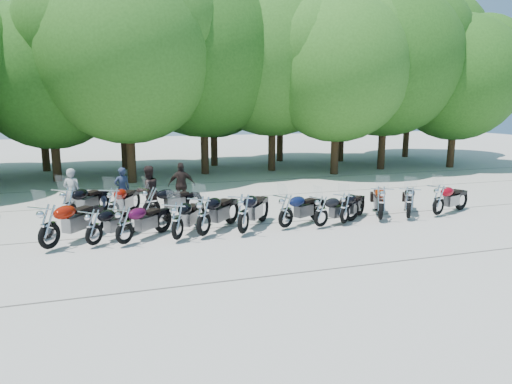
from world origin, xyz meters
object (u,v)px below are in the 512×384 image
object	(u,v)px
rider_3	(122,189)
rider_2	(182,185)
motorcycle_2	(124,224)
motorcycle_6	(286,210)
motorcycle_12	(68,204)
rider_0	(72,193)
motorcycle_5	(243,213)
motorcycle_8	(345,207)
motorcycle_7	(321,210)
rider_1	(148,191)
motorcycle_10	(409,202)
motorcycle_9	(381,202)
motorcycle_11	(439,199)
motorcycle_14	(151,202)
motorcycle_1	(94,226)
motorcycle_0	(48,225)
motorcycle_3	(177,220)
motorcycle_4	(203,215)
motorcycle_13	(113,204)

from	to	relation	value
rider_3	rider_2	bearing A→B (deg)	160.50
motorcycle_2	rider_2	world-z (taller)	rider_2
motorcycle_2	motorcycle_6	world-z (taller)	motorcycle_6
motorcycle_12	rider_0	bearing A→B (deg)	-58.65
motorcycle_2	motorcycle_5	size ratio (longest dim) A/B	0.89
motorcycle_8	rider_2	world-z (taller)	rider_2
motorcycle_2	motorcycle_7	world-z (taller)	motorcycle_2
rider_1	rider_3	bearing A→B (deg)	-76.83
motorcycle_10	rider_2	world-z (taller)	rider_2
motorcycle_6	motorcycle_8	size ratio (longest dim) A/B	1.06
motorcycle_6	motorcycle_9	distance (m)	3.42
motorcycle_7	motorcycle_11	xyz separation A→B (m)	(4.63, 0.19, 0.05)
motorcycle_14	rider_0	xyz separation A→B (m)	(-2.59, 1.29, 0.22)
motorcycle_5	motorcycle_6	distance (m)	1.49
motorcycle_1	motorcycle_2	xyz separation A→B (m)	(0.81, -0.16, 0.03)
motorcycle_11	rider_2	world-z (taller)	rider_2
motorcycle_5	motorcycle_7	bearing A→B (deg)	-142.23
motorcycle_7	motorcycle_8	distance (m)	0.93
motorcycle_0	rider_0	bearing A→B (deg)	-57.02
motorcycle_7	rider_0	world-z (taller)	rider_0
motorcycle_3	motorcycle_10	world-z (taller)	motorcycle_3
motorcycle_4	motorcycle_12	xyz separation A→B (m)	(-3.94, 2.66, 0.01)
motorcycle_13	motorcycle_14	size ratio (longest dim) A/B	1.03
motorcycle_3	motorcycle_9	distance (m)	6.88
rider_2	rider_3	world-z (taller)	rider_2
motorcycle_12	motorcycle_14	size ratio (longest dim) A/B	1.10
motorcycle_3	motorcycle_4	world-z (taller)	motorcycle_4
motorcycle_2	motorcycle_7	xyz separation A→B (m)	(6.05, 0.07, -0.04)
motorcycle_8	motorcycle_3	bearing A→B (deg)	50.81
rider_3	motorcycle_5	bearing A→B (deg)	110.62
motorcycle_14	rider_1	xyz separation A→B (m)	(-0.04, 0.69, 0.25)
motorcycle_1	motorcycle_6	world-z (taller)	motorcycle_6
motorcycle_0	motorcycle_6	world-z (taller)	motorcycle_0
rider_0	motorcycle_9	bearing A→B (deg)	-176.40
motorcycle_5	motorcycle_11	distance (m)	7.22
motorcycle_7	motorcycle_8	bearing A→B (deg)	-102.68
motorcycle_4	motorcycle_14	world-z (taller)	motorcycle_4
motorcycle_0	motorcycle_3	distance (m)	3.43
motorcycle_12	motorcycle_6	bearing A→B (deg)	-167.63
motorcycle_2	motorcycle_12	bearing A→B (deg)	-12.74
motorcycle_6	motorcycle_8	bearing A→B (deg)	-119.19
motorcycle_9	motorcycle_10	xyz separation A→B (m)	(1.05, -0.09, -0.03)
motorcycle_8	motorcycle_14	world-z (taller)	motorcycle_14
motorcycle_1	motorcycle_13	xyz separation A→B (m)	(0.53, 2.56, 0.07)
motorcycle_14	rider_0	distance (m)	2.90
motorcycle_1	motorcycle_14	world-z (taller)	motorcycle_14
motorcycle_6	rider_3	size ratio (longest dim) A/B	1.39
motorcycle_3	motorcycle_14	distance (m)	2.79
rider_0	rider_2	size ratio (longest dim) A/B	1.01
motorcycle_1	motorcycle_7	world-z (taller)	motorcycle_1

